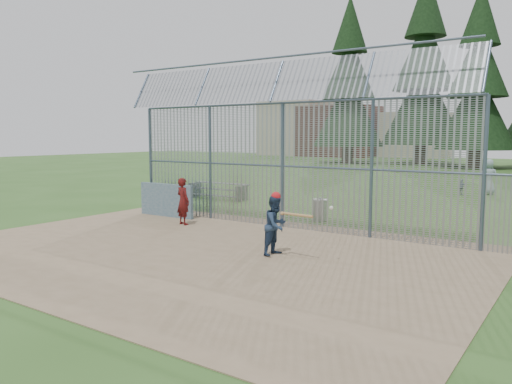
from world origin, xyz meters
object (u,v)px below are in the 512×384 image
Objects in this scene: dugout_wall at (166,200)px; trash_can at (320,210)px; bleacher at (218,190)px; batter at (276,225)px; onlooker at (183,201)px.

dugout_wall is 3.05× the size of trash_can.
trash_can is 0.27× the size of bleacher.
batter is (6.46, -2.76, 0.14)m from dugout_wall.
dugout_wall is 5.60m from trash_can.
onlooker is 1.91× the size of trash_can.
dugout_wall is 7.03m from batter.
onlooker reaches higher than bleacher.
onlooker is at bearing 72.96° from batter.
batter is 0.95× the size of onlooker.
dugout_wall is at bearing -153.43° from trash_can.
dugout_wall reaches higher than bleacher.
batter is 5.14m from onlooker.
batter is at bearing -43.97° from bleacher.
dugout_wall is at bearing -14.24° from onlooker.
dugout_wall reaches higher than trash_can.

